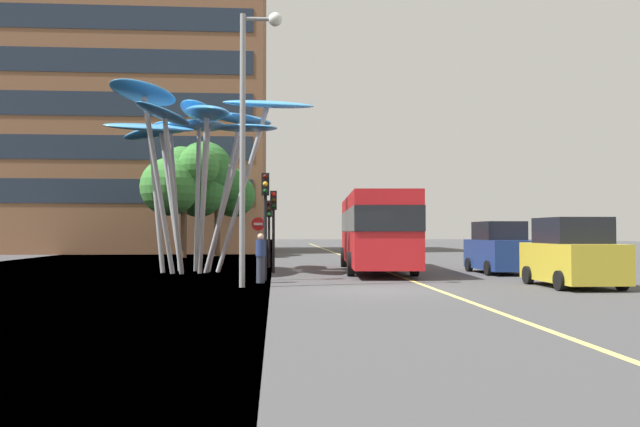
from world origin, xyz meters
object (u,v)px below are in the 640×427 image
at_px(traffic_light_kerb_far, 273,213).
at_px(leaf_sculpture, 196,127).
at_px(car_parked_mid, 499,249).
at_px(no_entry_sign, 258,235).
at_px(pedestrian, 261,258).
at_px(traffic_light_island_mid, 269,219).
at_px(car_parked_near, 572,255).
at_px(street_lamp, 251,115).
at_px(red_bus, 375,228).
at_px(traffic_light_kerb_near, 265,203).

bearing_deg(traffic_light_kerb_far, leaf_sculpture, 168.82).
height_order(car_parked_mid, no_entry_sign, no_entry_sign).
xyz_separation_m(leaf_sculpture, pedestrian, (2.93, -5.77, -5.39)).
relative_size(leaf_sculpture, traffic_light_island_mid, 2.78).
bearing_deg(traffic_light_kerb_far, car_parked_near, -38.05).
height_order(traffic_light_island_mid, no_entry_sign, traffic_light_island_mid).
distance_m(traffic_light_kerb_far, street_lamp, 7.38).
distance_m(red_bus, traffic_light_kerb_near, 6.92).
xyz_separation_m(car_parked_near, pedestrian, (-9.86, 2.29, -0.17)).
height_order(red_bus, traffic_light_kerb_far, red_bus).
height_order(leaf_sculpture, traffic_light_island_mid, leaf_sculpture).
bearing_deg(red_bus, traffic_light_kerb_near, -133.89).
height_order(traffic_light_kerb_far, no_entry_sign, traffic_light_kerb_far).
bearing_deg(pedestrian, traffic_light_island_mid, 88.84).
xyz_separation_m(red_bus, traffic_light_kerb_far, (-4.49, -0.90, 0.59)).
distance_m(leaf_sculpture, street_lamp, 7.90).
relative_size(car_parked_near, pedestrian, 2.28).
bearing_deg(pedestrian, traffic_light_kerb_far, 85.35).
distance_m(traffic_light_kerb_near, car_parked_mid, 10.37).
distance_m(traffic_light_kerb_far, traffic_light_island_mid, 4.02).
bearing_deg(car_parked_mid, traffic_light_kerb_far, 174.84).
distance_m(red_bus, leaf_sculpture, 8.94).
distance_m(traffic_light_kerb_near, pedestrian, 2.21).
relative_size(traffic_light_kerb_far, street_lamp, 0.40).
bearing_deg(red_bus, street_lamp, -124.20).
height_order(red_bus, car_parked_near, red_bus).
bearing_deg(car_parked_mid, leaf_sculpture, 173.25).
bearing_deg(traffic_light_kerb_near, red_bus, 46.11).
bearing_deg(pedestrian, no_entry_sign, 92.31).
bearing_deg(traffic_light_island_mid, traffic_light_kerb_far, -86.71).
bearing_deg(traffic_light_kerb_near, leaf_sculpture, 123.07).
height_order(traffic_light_kerb_near, street_lamp, street_lamp).
bearing_deg(red_bus, no_entry_sign, 168.49).
distance_m(red_bus, street_lamp, 9.89).
relative_size(pedestrian, no_entry_sign, 0.71).
bearing_deg(car_parked_near, traffic_light_kerb_near, 161.02).
height_order(street_lamp, pedestrian, street_lamp).
bearing_deg(no_entry_sign, leaf_sculpture, -153.93).
bearing_deg(traffic_light_kerb_near, pedestrian, -97.58).
relative_size(leaf_sculpture, no_entry_sign, 3.78).
relative_size(red_bus, leaf_sculpture, 1.26).
relative_size(red_bus, pedestrian, 6.76).
bearing_deg(traffic_light_island_mid, pedestrian, -91.16).
distance_m(leaf_sculpture, traffic_light_kerb_near, 6.60).
bearing_deg(no_entry_sign, pedestrian, -87.69).
xyz_separation_m(traffic_light_kerb_near, pedestrian, (-0.14, -1.05, -1.93)).
bearing_deg(car_parked_mid, traffic_light_kerb_near, -161.76).
bearing_deg(red_bus, pedestrian, -129.23).
relative_size(traffic_light_kerb_far, traffic_light_island_mid, 1.07).
bearing_deg(leaf_sculpture, traffic_light_kerb_far, -11.18).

